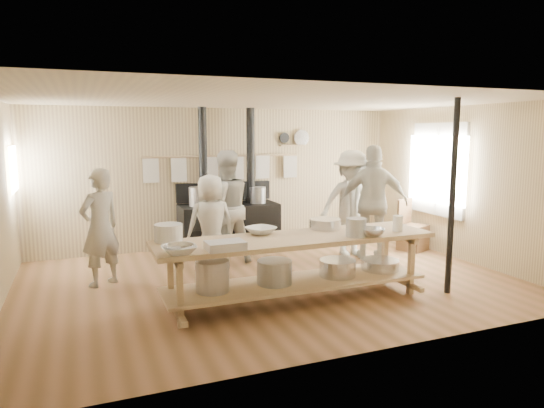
% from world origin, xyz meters
% --- Properties ---
extents(ground, '(7.00, 7.00, 0.00)m').
position_xyz_m(ground, '(0.00, 0.00, 0.00)').
color(ground, brown).
rests_on(ground, ground).
extents(room_shell, '(7.00, 7.00, 7.00)m').
position_xyz_m(room_shell, '(0.00, 0.00, 1.62)').
color(room_shell, tan).
rests_on(room_shell, ground).
extents(window_right, '(0.09, 1.50, 1.65)m').
position_xyz_m(window_right, '(3.47, 0.60, 1.50)').
color(window_right, beige).
rests_on(window_right, ground).
extents(left_opening, '(0.00, 0.90, 0.90)m').
position_xyz_m(left_opening, '(-3.45, 2.00, 1.60)').
color(left_opening, white).
rests_on(left_opening, ground).
extents(stove, '(1.90, 0.75, 2.60)m').
position_xyz_m(stove, '(-0.01, 2.12, 0.52)').
color(stove, black).
rests_on(stove, ground).
extents(towel_rail, '(3.00, 0.04, 0.47)m').
position_xyz_m(towel_rail, '(0.00, 2.40, 1.56)').
color(towel_rail, tan).
rests_on(towel_rail, ground).
extents(back_wall_shelf, '(0.63, 0.14, 0.32)m').
position_xyz_m(back_wall_shelf, '(1.46, 2.43, 2.00)').
color(back_wall_shelf, tan).
rests_on(back_wall_shelf, ground).
extents(prep_table, '(3.60, 0.90, 0.85)m').
position_xyz_m(prep_table, '(-0.01, -0.90, 0.52)').
color(prep_table, tan).
rests_on(prep_table, ground).
extents(support_post, '(0.08, 0.08, 2.60)m').
position_xyz_m(support_post, '(2.05, -1.35, 1.30)').
color(support_post, black).
rests_on(support_post, ground).
extents(cook_far_left, '(0.73, 0.66, 1.67)m').
position_xyz_m(cook_far_left, '(-2.28, 0.73, 0.83)').
color(cook_far_left, beige).
rests_on(cook_far_left, ground).
extents(cook_left, '(0.99, 0.81, 1.87)m').
position_xyz_m(cook_left, '(-0.32, 1.23, 0.93)').
color(cook_left, beige).
rests_on(cook_left, ground).
extents(cook_center, '(0.79, 0.56, 1.53)m').
position_xyz_m(cook_center, '(-0.69, 0.76, 0.76)').
color(cook_center, beige).
rests_on(cook_center, ground).
extents(cook_right, '(1.24, 0.91, 1.95)m').
position_xyz_m(cook_right, '(2.09, 0.54, 0.98)').
color(cook_right, beige).
rests_on(cook_right, ground).
extents(cook_by_window, '(1.26, 0.81, 1.85)m').
position_xyz_m(cook_by_window, '(1.89, 0.93, 0.93)').
color(cook_by_window, beige).
rests_on(cook_by_window, ground).
extents(chair, '(0.57, 0.57, 0.94)m').
position_xyz_m(chair, '(3.14, 0.83, 0.28)').
color(chair, brown).
rests_on(chair, ground).
extents(bowl_white_a, '(0.39, 0.39, 0.09)m').
position_xyz_m(bowl_white_a, '(-1.55, -1.23, 0.90)').
color(bowl_white_a, white).
rests_on(bowl_white_a, prep_table).
extents(bowl_steel_a, '(0.44, 0.44, 0.10)m').
position_xyz_m(bowl_steel_a, '(-1.55, -1.23, 0.90)').
color(bowl_steel_a, silver).
rests_on(bowl_steel_a, prep_table).
extents(bowl_white_b, '(0.49, 0.49, 0.09)m').
position_xyz_m(bowl_white_b, '(-0.36, -0.57, 0.90)').
color(bowl_white_b, white).
rests_on(bowl_white_b, prep_table).
extents(bowl_steel_b, '(0.39, 0.39, 0.11)m').
position_xyz_m(bowl_steel_b, '(0.89, -1.23, 0.90)').
color(bowl_steel_b, silver).
rests_on(bowl_steel_b, prep_table).
extents(roasting_pan, '(0.44, 0.30, 0.10)m').
position_xyz_m(roasting_pan, '(-1.03, -1.23, 0.90)').
color(roasting_pan, '#B2B2B7').
rests_on(roasting_pan, prep_table).
extents(mixing_bowl_large, '(0.56, 0.56, 0.14)m').
position_xyz_m(mixing_bowl_large, '(0.58, -0.57, 0.92)').
color(mixing_bowl_large, silver).
rests_on(mixing_bowl_large, prep_table).
extents(bucket_galv, '(0.31, 0.31, 0.23)m').
position_xyz_m(bucket_galv, '(0.70, -1.17, 0.97)').
color(bucket_galv, gray).
rests_on(bucket_galv, prep_table).
extents(deep_bowl_enamel, '(0.43, 0.43, 0.21)m').
position_xyz_m(deep_bowl_enamel, '(-1.55, -0.57, 0.96)').
color(deep_bowl_enamel, white).
rests_on(deep_bowl_enamel, prep_table).
extents(pitcher, '(0.13, 0.13, 0.21)m').
position_xyz_m(pitcher, '(1.40, -1.08, 0.95)').
color(pitcher, white).
rests_on(pitcher, prep_table).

